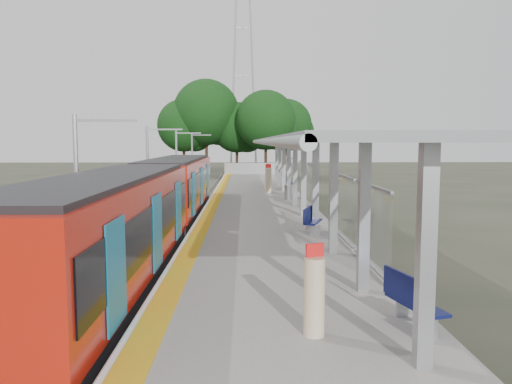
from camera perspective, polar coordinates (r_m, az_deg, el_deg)
ground at (r=10.49m, az=3.26°, el=-19.70°), size 200.00×200.00×0.00m
trackbed at (r=30.00m, az=-8.41°, el=-2.70°), size 3.00×70.00×0.24m
platform at (r=29.72m, az=0.22°, el=-1.98°), size 6.00×50.00×1.00m
tactile_strip at (r=29.70m, az=-4.70°, el=-1.01°), size 0.60×50.00×0.02m
end_fence at (r=54.48m, az=-0.46°, el=2.71°), size 6.00×0.10×1.20m
train at (r=20.84m, az=-11.57°, el=-1.12°), size 2.74×27.60×3.62m
canopy at (r=25.74m, az=4.04°, el=5.07°), size 3.27×38.00×3.66m
pylon at (r=83.71m, az=-1.47°, el=15.74°), size 8.00×4.00×38.00m
tree_cluster at (r=63.28m, az=-2.64°, el=8.17°), size 19.83×12.32×12.33m
catenary_masts at (r=29.00m, az=-12.10°, el=2.49°), size 2.08×48.16×5.40m
bench_near at (r=10.06m, az=17.36°, el=-11.66°), size 0.84×1.57×1.03m
bench_mid at (r=19.32m, az=6.28°, el=-3.14°), size 0.93×1.53×1.01m
bench_far at (r=36.47m, az=3.57°, el=1.19°), size 0.66×1.72×1.15m
info_pillar_near at (r=9.26m, az=6.67°, el=-11.71°), size 0.38×0.38×1.70m
info_pillar_far at (r=34.29m, az=1.41°, el=1.35°), size 0.45×0.45×2.00m
litter_bin at (r=30.07m, az=3.69°, el=-0.07°), size 0.59×0.59×0.91m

